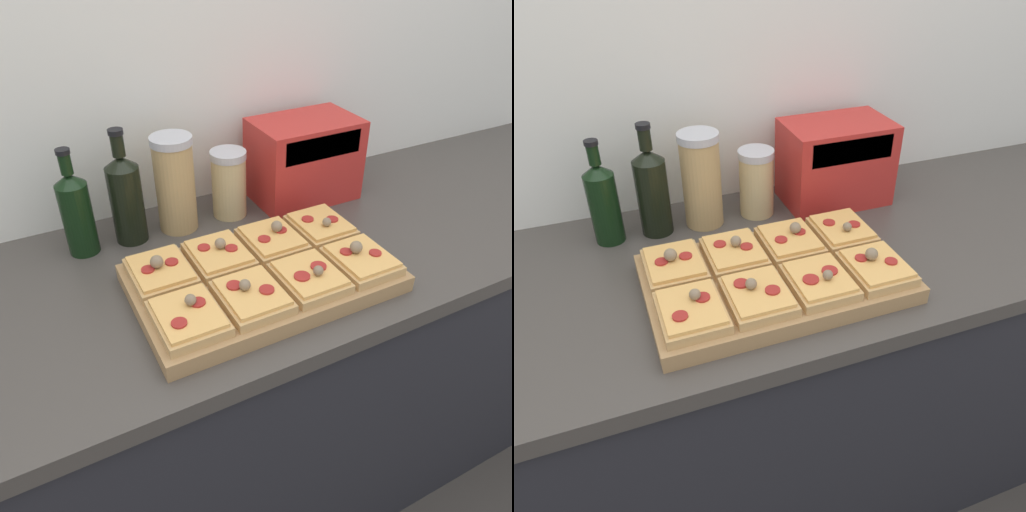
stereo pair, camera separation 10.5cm
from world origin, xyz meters
TOP-DOWN VIEW (x-y plane):
  - wall_back at (0.00, 0.67)m, footprint 6.00×0.06m
  - kitchen_counter at (0.00, 0.32)m, footprint 2.63×0.67m
  - cutting_board at (0.02, 0.21)m, footprint 0.54×0.33m
  - pizza_slice_back_left at (-0.18, 0.29)m, footprint 0.12×0.15m
  - pizza_slice_back_midleft at (-0.04, 0.29)m, footprint 0.12×0.15m
  - pizza_slice_back_midright at (0.09, 0.29)m, footprint 0.12×0.15m
  - pizza_slice_back_right at (0.22, 0.29)m, footprint 0.12×0.15m
  - pizza_slice_front_left at (-0.17, 0.13)m, footprint 0.12×0.15m
  - pizza_slice_front_midleft at (-0.05, 0.13)m, footprint 0.12×0.15m
  - pizza_slice_front_midright at (0.09, 0.13)m, footprint 0.12×0.15m
  - pizza_slice_front_right at (0.21, 0.13)m, footprint 0.12×0.15m
  - olive_oil_bottle at (-0.29, 0.52)m, footprint 0.07×0.07m
  - wine_bottle at (-0.17, 0.52)m, footprint 0.08×0.08m
  - grain_jar_tall at (-0.05, 0.52)m, footprint 0.10×0.10m
  - grain_jar_short at (0.09, 0.52)m, footprint 0.09×0.09m
  - toaster_oven at (0.31, 0.52)m, footprint 0.30×0.18m

SIDE VIEW (x-z plane):
  - kitchen_counter at x=0.00m, z-range 0.00..0.90m
  - cutting_board at x=0.02m, z-range 0.90..0.94m
  - pizza_slice_back_right at x=0.22m, z-range 0.93..0.98m
  - pizza_slice_front_midright at x=0.09m, z-range 0.93..0.98m
  - pizza_slice_front_left at x=-0.17m, z-range 0.93..0.98m
  - pizza_slice_front_midleft at x=-0.05m, z-range 0.93..0.98m
  - pizza_slice_back_midleft at x=-0.04m, z-range 0.93..0.98m
  - pizza_slice_back_midright at x=0.09m, z-range 0.93..0.98m
  - pizza_slice_front_right at x=0.21m, z-range 0.93..0.98m
  - pizza_slice_back_left at x=-0.18m, z-range 0.92..0.98m
  - grain_jar_short at x=0.09m, z-range 0.90..1.08m
  - olive_oil_bottle at x=-0.29m, z-range 0.88..1.13m
  - toaster_oven at x=0.31m, z-range 0.90..1.12m
  - wine_bottle at x=-0.17m, z-range 0.88..1.15m
  - grain_jar_tall at x=-0.05m, z-range 0.90..1.14m
  - wall_back at x=0.00m, z-range 0.00..2.50m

